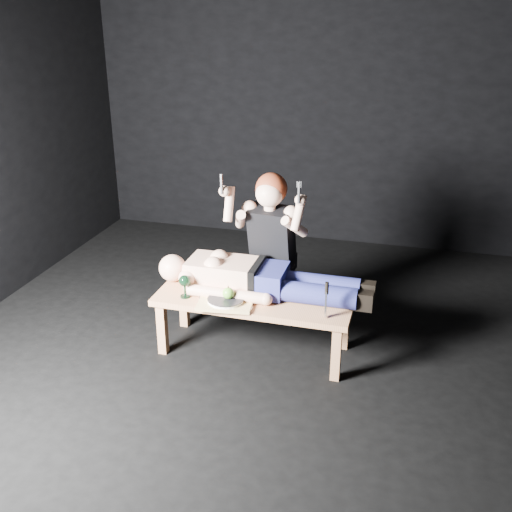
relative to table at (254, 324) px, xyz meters
The scene contains 13 objects.
ground 0.27m from the table, 21.54° to the right, with size 5.00×5.00×0.00m, color black.
back_wall 2.76m from the table, 86.59° to the left, with size 5.00×5.00×0.00m, color black.
table is the anchor object (origin of this frame).
lying_man 0.37m from the table, 63.95° to the left, with size 1.45×0.44×0.27m, color #E8B293, non-canonical shape.
kneeling_woman 0.63m from the table, 84.34° to the left, with size 0.70×0.79×1.32m, color black, non-canonical shape.
serving_tray 0.33m from the table, 134.55° to the right, with size 0.38×0.28×0.02m, color tan.
plate 0.35m from the table, 134.55° to the right, with size 0.26×0.26×0.02m, color white.
apple 0.38m from the table, 132.82° to the right, with size 0.08×0.08×0.08m, color #55AA2F.
goblet 0.59m from the table, 164.09° to the right, with size 0.08×0.08×0.17m, color black, non-canonical shape.
fork_flat 0.45m from the table, 155.77° to the right, with size 0.01×0.15×0.01m, color #B2B2B7.
knife_flat 0.27m from the table, 77.48° to the right, with size 0.01×0.15×0.01m, color #B2B2B7.
spoon_flat 0.24m from the table, 70.48° to the right, with size 0.01×0.15×0.01m, color #B2B2B7.
carving_knife 0.68m from the table, 17.85° to the right, with size 0.03×0.04×0.26m, color #B2B2B7, non-canonical shape.
Camera 1 is at (0.90, -3.73, 2.43)m, focal length 42.45 mm.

